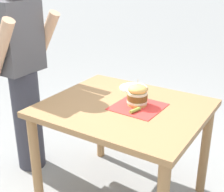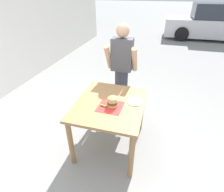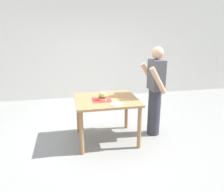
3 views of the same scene
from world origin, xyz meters
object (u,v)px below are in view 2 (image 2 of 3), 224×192
object	(u,v)px
side_plate_with_forks	(135,102)
patio_table	(110,110)
parked_car_mid_block	(211,23)
pickle_spear	(103,106)
sandwich	(112,101)
diner_across_table	(122,71)
parked_car_near_curb	(25,16)

from	to	relation	value
side_plate_with_forks	patio_table	bearing A→B (deg)	-161.88
patio_table	parked_car_mid_block	size ratio (longest dim) A/B	0.26
patio_table	pickle_spear	distance (m)	0.19
pickle_spear	sandwich	bearing A→B (deg)	21.48
patio_table	side_plate_with_forks	xyz separation A→B (m)	(0.33, 0.11, 0.13)
patio_table	side_plate_with_forks	world-z (taller)	side_plate_with_forks
patio_table	side_plate_with_forks	bearing A→B (deg)	18.12
patio_table	sandwich	size ratio (longest dim) A/B	5.91
sandwich	diner_across_table	size ratio (longest dim) A/B	0.11
patio_table	pickle_spear	world-z (taller)	pickle_spear
parked_car_near_curb	pickle_spear	bearing A→B (deg)	-46.44
pickle_spear	parked_car_near_curb	world-z (taller)	parked_car_near_curb
side_plate_with_forks	diner_across_table	bearing A→B (deg)	114.86
patio_table	parked_car_near_curb	xyz separation A→B (m)	(-7.77, 7.99, 0.05)
side_plate_with_forks	parked_car_near_curb	size ratio (longest dim) A/B	0.05
sandwich	parked_car_near_curb	bearing A→B (deg)	134.14
patio_table	pickle_spear	xyz separation A→B (m)	(-0.06, -0.12, 0.14)
patio_table	parked_car_near_curb	distance (m)	11.15
patio_table	sandwich	distance (m)	0.22
pickle_spear	parked_car_near_curb	bearing A→B (deg)	133.56
diner_across_table	parked_car_mid_block	bearing A→B (deg)	68.19
patio_table	sandwich	world-z (taller)	sandwich
pickle_spear	side_plate_with_forks	world-z (taller)	pickle_spear
parked_car_near_curb	parked_car_mid_block	distance (m)	10.57
pickle_spear	parked_car_near_curb	distance (m)	11.19
parked_car_mid_block	patio_table	bearing A→B (deg)	-109.16
sandwich	parked_car_near_curb	xyz separation A→B (m)	(-7.82, 8.06, -0.15)
pickle_spear	side_plate_with_forks	distance (m)	0.45
diner_across_table	parked_car_near_curb	xyz separation A→B (m)	(-7.72, 7.06, -0.16)
diner_across_table	parked_car_mid_block	size ratio (longest dim) A/B	0.40
side_plate_with_forks	parked_car_mid_block	bearing A→B (deg)	72.76
parked_car_near_curb	parked_car_mid_block	size ratio (longest dim) A/B	1.02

